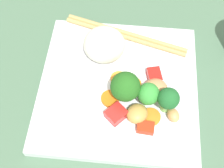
% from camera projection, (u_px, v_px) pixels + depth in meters
% --- Properties ---
extents(ground_plane, '(1.10, 1.10, 0.02)m').
position_uv_depth(ground_plane, '(118.00, 92.00, 0.55)').
color(ground_plane, '#496B50').
extents(square_plate, '(0.28, 0.28, 0.02)m').
position_uv_depth(square_plate, '(118.00, 87.00, 0.53)').
color(square_plate, white).
rests_on(square_plate, ground_plane).
extents(rice_mound, '(0.08, 0.08, 0.06)m').
position_uv_depth(rice_mound, '(104.00, 45.00, 0.53)').
color(rice_mound, white).
rests_on(rice_mound, square_plate).
extents(broccoli_floret_0, '(0.04, 0.04, 0.05)m').
position_uv_depth(broccoli_floret_0, '(148.00, 94.00, 0.48)').
color(broccoli_floret_0, '#7AB85B').
rests_on(broccoli_floret_0, square_plate).
extents(broccoli_floret_1, '(0.05, 0.05, 0.06)m').
position_uv_depth(broccoli_floret_1, '(125.00, 87.00, 0.48)').
color(broccoli_floret_1, '#68B155').
rests_on(broccoli_floret_1, square_plate).
extents(broccoli_floret_2, '(0.03, 0.03, 0.05)m').
position_uv_depth(broccoli_floret_2, '(168.00, 99.00, 0.47)').
color(broccoli_floret_2, '#7FB95F').
rests_on(broccoli_floret_2, square_plate).
extents(carrot_slice_0, '(0.03, 0.03, 0.01)m').
position_uv_depth(carrot_slice_0, '(135.00, 84.00, 0.52)').
color(carrot_slice_0, orange).
rests_on(carrot_slice_0, square_plate).
extents(carrot_slice_1, '(0.04, 0.04, 0.00)m').
position_uv_depth(carrot_slice_1, '(151.00, 117.00, 0.49)').
color(carrot_slice_1, orange).
rests_on(carrot_slice_1, square_plate).
extents(carrot_slice_2, '(0.04, 0.04, 0.00)m').
position_uv_depth(carrot_slice_2, '(119.00, 79.00, 0.53)').
color(carrot_slice_2, orange).
rests_on(carrot_slice_2, square_plate).
extents(carrot_slice_3, '(0.04, 0.04, 0.01)m').
position_uv_depth(carrot_slice_3, '(110.00, 99.00, 0.51)').
color(carrot_slice_3, orange).
rests_on(carrot_slice_3, square_plate).
extents(pepper_chunk_0, '(0.03, 0.03, 0.02)m').
position_uv_depth(pepper_chunk_0, '(154.00, 76.00, 0.52)').
color(pepper_chunk_0, red).
rests_on(pepper_chunk_0, square_plate).
extents(pepper_chunk_1, '(0.04, 0.04, 0.02)m').
position_uv_depth(pepper_chunk_1, '(119.00, 114.00, 0.49)').
color(pepper_chunk_1, red).
rests_on(pepper_chunk_1, square_plate).
extents(pepper_chunk_2, '(0.03, 0.02, 0.01)m').
position_uv_depth(pepper_chunk_2, '(146.00, 127.00, 0.48)').
color(pepper_chunk_2, red).
rests_on(pepper_chunk_2, square_plate).
extents(chicken_piece_0, '(0.03, 0.03, 0.02)m').
position_uv_depth(chicken_piece_0, '(173.00, 115.00, 0.49)').
color(chicken_piece_0, tan).
rests_on(chicken_piece_0, square_plate).
extents(chicken_piece_1, '(0.05, 0.05, 0.02)m').
position_uv_depth(chicken_piece_1, '(137.00, 114.00, 0.48)').
color(chicken_piece_1, '#BB8E45').
rests_on(chicken_piece_1, square_plate).
extents(chicken_piece_2, '(0.04, 0.04, 0.03)m').
position_uv_depth(chicken_piece_2, '(156.00, 88.00, 0.51)').
color(chicken_piece_2, tan).
rests_on(chicken_piece_2, square_plate).
extents(chopstick_pair, '(0.23, 0.09, 0.01)m').
position_uv_depth(chopstick_pair, '(125.00, 35.00, 0.58)').
color(chopstick_pair, tan).
rests_on(chopstick_pair, square_plate).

